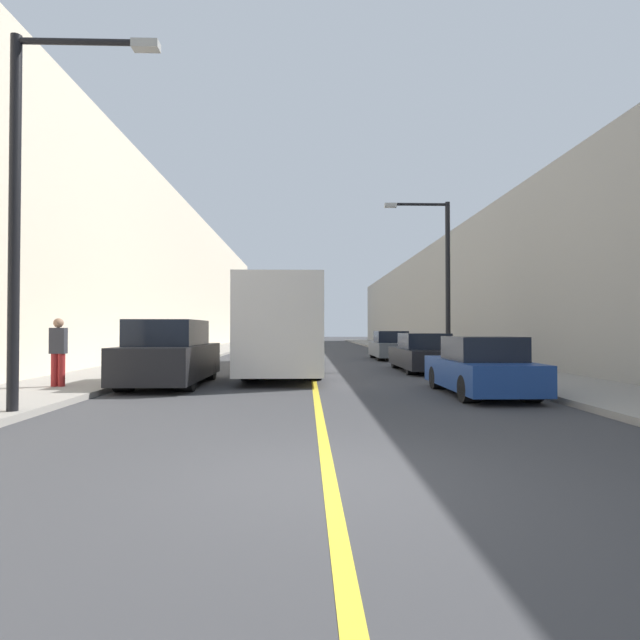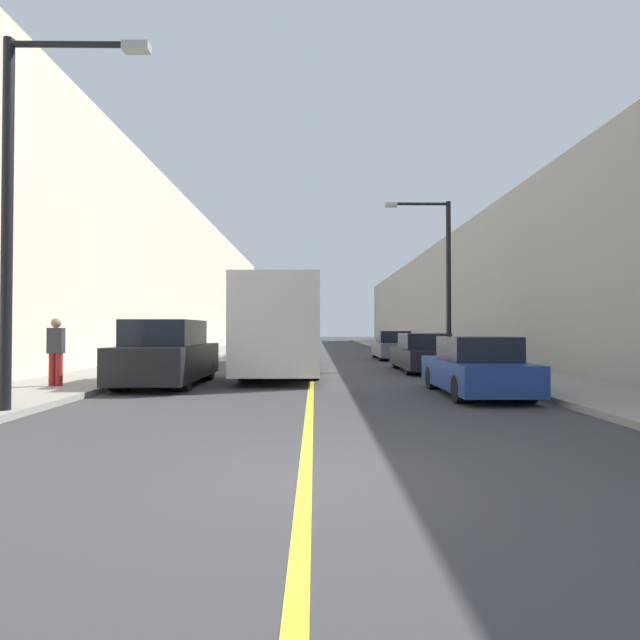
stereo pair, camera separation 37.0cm
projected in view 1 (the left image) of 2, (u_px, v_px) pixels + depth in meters
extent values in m
plane|color=#38383A|center=(330.00, 481.00, 5.40)|extent=(200.00, 200.00, 0.00)
cube|color=gray|center=(211.00, 351.00, 35.19)|extent=(3.27, 72.00, 0.14)
cube|color=gray|center=(407.00, 351.00, 35.59)|extent=(3.27, 72.00, 0.14)
cube|color=beige|center=(159.00, 277.00, 35.18)|extent=(4.00, 72.00, 10.59)
cube|color=gray|center=(457.00, 299.00, 35.76)|extent=(4.00, 72.00, 7.68)
cube|color=gold|center=(309.00, 352.00, 35.39)|extent=(0.16, 72.00, 0.01)
cube|color=silver|center=(286.00, 326.00, 20.09)|extent=(2.58, 12.85, 3.00)
cube|color=black|center=(277.00, 305.00, 13.71)|extent=(2.19, 0.04, 1.35)
cylinder|color=black|center=(250.00, 365.00, 16.06)|extent=(0.57, 0.96, 0.96)
cylinder|color=black|center=(313.00, 365.00, 16.11)|extent=(0.57, 0.96, 0.96)
cylinder|color=black|center=(269.00, 353.00, 24.02)|extent=(0.57, 0.96, 0.96)
cylinder|color=black|center=(310.00, 353.00, 24.08)|extent=(0.57, 0.96, 0.96)
cube|color=black|center=(170.00, 362.00, 14.62)|extent=(2.05, 4.86, 0.98)
cube|color=black|center=(168.00, 333.00, 14.39)|extent=(1.80, 2.67, 0.73)
cube|color=black|center=(144.00, 361.00, 12.22)|extent=(1.74, 0.04, 0.44)
cylinder|color=black|center=(124.00, 379.00, 13.08)|extent=(0.45, 0.68, 0.68)
cylinder|color=black|center=(185.00, 379.00, 13.13)|extent=(0.45, 0.68, 0.68)
cylinder|color=black|center=(158.00, 370.00, 16.09)|extent=(0.45, 0.68, 0.68)
cylinder|color=black|center=(208.00, 369.00, 16.14)|extent=(0.45, 0.68, 0.68)
cube|color=navy|center=(480.00, 374.00, 12.48)|extent=(1.78, 4.20, 0.69)
cube|color=black|center=(483.00, 348.00, 12.28)|extent=(1.57, 1.89, 0.59)
cube|color=black|center=(515.00, 377.00, 10.41)|extent=(1.52, 0.04, 0.31)
cylinder|color=black|center=(470.00, 389.00, 11.15)|extent=(0.39, 0.62, 0.62)
cylinder|color=black|center=(531.00, 389.00, 11.19)|extent=(0.39, 0.62, 0.62)
cylinder|color=black|center=(439.00, 378.00, 13.76)|extent=(0.39, 0.62, 0.62)
cylinder|color=black|center=(488.00, 377.00, 13.80)|extent=(0.39, 0.62, 0.62)
cube|color=black|center=(422.00, 358.00, 19.42)|extent=(1.84, 4.79, 0.70)
cube|color=black|center=(424.00, 341.00, 19.19)|extent=(1.62, 2.16, 0.60)
cube|color=black|center=(438.00, 358.00, 17.06)|extent=(1.57, 0.04, 0.32)
cylinder|color=black|center=(412.00, 366.00, 17.91)|extent=(0.41, 0.62, 0.62)
cylinder|color=black|center=(452.00, 366.00, 17.95)|extent=(0.41, 0.62, 0.62)
cylinder|color=black|center=(397.00, 361.00, 20.88)|extent=(0.41, 0.62, 0.62)
cylinder|color=black|center=(431.00, 361.00, 20.92)|extent=(0.41, 0.62, 0.62)
cube|color=#51565B|center=(390.00, 349.00, 27.09)|extent=(1.81, 4.36, 0.73)
cube|color=black|center=(391.00, 337.00, 26.88)|extent=(1.59, 1.96, 0.62)
cube|color=black|center=(397.00, 348.00, 24.94)|extent=(1.54, 0.04, 0.33)
cylinder|color=black|center=(381.00, 355.00, 25.71)|extent=(0.40, 0.62, 0.62)
cylinder|color=black|center=(408.00, 355.00, 25.75)|extent=(0.40, 0.62, 0.62)
cylinder|color=black|center=(374.00, 353.00, 28.41)|extent=(0.40, 0.62, 0.62)
cylinder|color=black|center=(398.00, 352.00, 28.45)|extent=(0.40, 0.62, 0.62)
cylinder|color=black|center=(14.00, 222.00, 9.23)|extent=(0.20, 0.20, 6.98)
cylinder|color=black|center=(81.00, 42.00, 9.32)|extent=(2.39, 0.12, 0.12)
cube|color=#999993|center=(146.00, 46.00, 9.35)|extent=(0.50, 0.24, 0.16)
cylinder|color=black|center=(448.00, 283.00, 20.75)|extent=(0.20, 0.20, 6.81)
cylinder|color=black|center=(419.00, 204.00, 20.78)|extent=(2.39, 0.12, 0.12)
cube|color=#999993|center=(391.00, 205.00, 20.74)|extent=(0.50, 0.24, 0.16)
cylinder|color=maroon|center=(55.00, 370.00, 13.10)|extent=(0.18, 0.18, 0.86)
cylinder|color=maroon|center=(61.00, 370.00, 13.10)|extent=(0.18, 0.18, 0.86)
cube|color=#2D2D33|center=(58.00, 341.00, 13.11)|extent=(0.39, 0.22, 0.68)
sphere|color=#8C664C|center=(58.00, 323.00, 13.12)|extent=(0.25, 0.25, 0.25)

